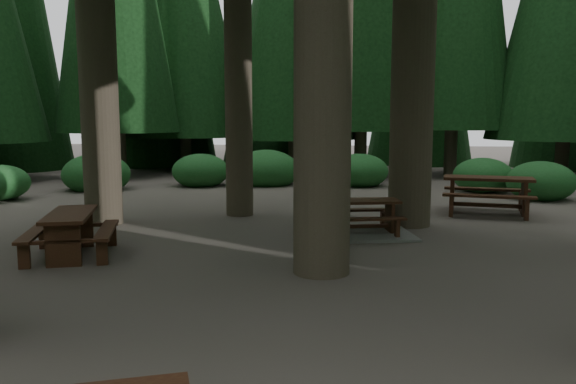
# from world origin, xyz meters

# --- Properties ---
(ground) EXTENTS (80.00, 80.00, 0.00)m
(ground) POSITION_xyz_m (0.00, 0.00, 0.00)
(ground) COLOR #534A43
(ground) RESTS_ON ground
(picnic_table_b) EXTENTS (1.86, 2.07, 0.74)m
(picnic_table_b) POSITION_xyz_m (-3.40, 0.63, 0.49)
(picnic_table_b) COLOR #371710
(picnic_table_b) RESTS_ON ground
(picnic_table_c) EXTENTS (2.36, 2.10, 0.69)m
(picnic_table_c) POSITION_xyz_m (1.32, 3.08, 0.22)
(picnic_table_c) COLOR gray
(picnic_table_c) RESTS_ON ground
(picnic_table_d) EXTENTS (2.30, 1.98, 0.89)m
(picnic_table_d) POSITION_xyz_m (4.40, 5.96, 0.59)
(picnic_table_d) COLOR #371710
(picnic_table_d) RESTS_ON ground
(shrub_ring) EXTENTS (23.86, 24.64, 1.49)m
(shrub_ring) POSITION_xyz_m (0.70, 0.75, 0.40)
(shrub_ring) COLOR #205F24
(shrub_ring) RESTS_ON ground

